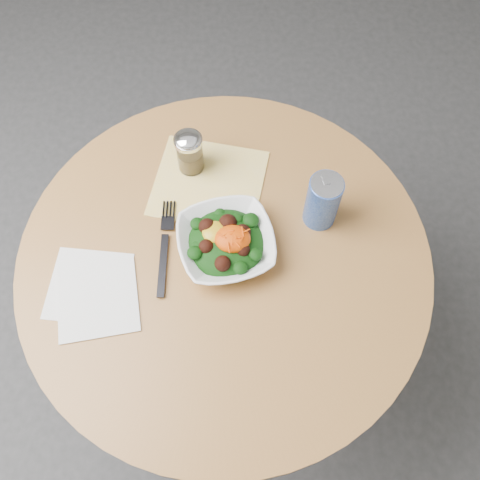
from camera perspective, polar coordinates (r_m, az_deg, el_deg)
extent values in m
plane|color=#303033|center=(1.87, -1.08, -11.51)|extent=(6.00, 6.00, 0.00)
cylinder|color=black|center=(1.85, -1.09, -11.39)|extent=(0.52, 0.52, 0.03)
cylinder|color=black|center=(1.53, -1.31, -8.00)|extent=(0.10, 0.10, 0.71)
cylinder|color=#B48141|center=(1.18, -1.68, -2.12)|extent=(0.90, 0.90, 0.04)
cube|color=#E6AF0C|center=(1.25, -3.36, 6.11)|extent=(0.29, 0.28, 0.00)
cube|color=white|center=(1.17, -15.83, -4.71)|extent=(0.18, 0.18, 0.00)
cube|color=white|center=(1.15, -14.94, -6.18)|extent=(0.19, 0.19, 0.00)
imported|color=white|center=(1.14, -1.50, -0.32)|extent=(0.25, 0.25, 0.05)
ellipsoid|color=black|center=(1.15, -1.50, -0.35)|extent=(0.17, 0.17, 0.06)
ellipsoid|color=#BF9313|center=(1.13, -2.74, 0.87)|extent=(0.05, 0.05, 0.02)
ellipsoid|color=#E54705|center=(1.12, -0.80, 0.13)|extent=(0.08, 0.06, 0.03)
cube|color=black|center=(1.15, -8.23, -2.68)|extent=(0.02, 0.15, 0.00)
cube|color=black|center=(1.21, -7.67, 2.48)|extent=(0.03, 0.08, 0.00)
cylinder|color=silver|center=(1.24, -5.36, 9.09)|extent=(0.06, 0.06, 0.09)
cylinder|color=#A6844D|center=(1.26, -5.28, 8.55)|extent=(0.05, 0.05, 0.05)
cylinder|color=silver|center=(1.20, -5.56, 10.49)|extent=(0.06, 0.06, 0.01)
ellipsoid|color=silver|center=(1.20, -5.59, 10.65)|extent=(0.06, 0.06, 0.03)
cylinder|color=navy|center=(1.16, 8.80, 4.09)|extent=(0.07, 0.07, 0.14)
cylinder|color=#B8B7BF|center=(1.10, 9.30, 5.94)|extent=(0.07, 0.07, 0.00)
cube|color=#B8B7BF|center=(1.10, 9.18, 6.39)|extent=(0.02, 0.02, 0.00)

